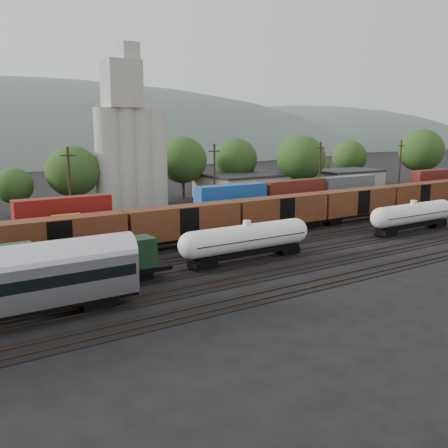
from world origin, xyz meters
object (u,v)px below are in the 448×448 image
orange_locomotive (104,229)px  grain_silo (131,147)px  tank_car_a (247,239)px  green_locomotive (65,266)px

orange_locomotive → grain_silo: 31.27m
tank_car_a → grain_silo: grain_silo is taller
grain_silo → green_locomotive: bearing=-120.3°
orange_locomotive → grain_silo: (14.95, 26.00, 8.85)m
orange_locomotive → tank_car_a: bearing=-54.6°
green_locomotive → tank_car_a: size_ratio=1.05×
green_locomotive → orange_locomotive: bearing=58.9°
tank_car_a → orange_locomotive: 18.40m
orange_locomotive → grain_silo: bearing=60.1°
tank_car_a → grain_silo: size_ratio=0.58×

